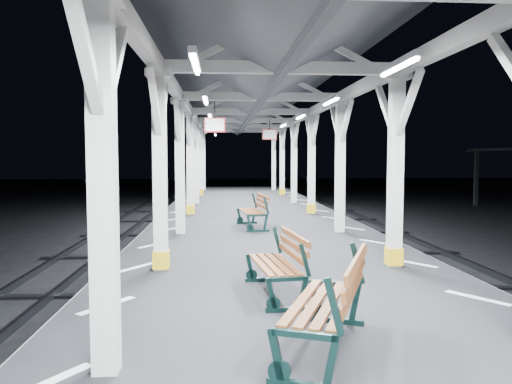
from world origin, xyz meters
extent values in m
plane|color=black|center=(0.00, 0.00, 0.00)|extent=(120.00, 120.00, 0.00)
cube|color=black|center=(0.00, 0.00, 0.50)|extent=(6.00, 50.00, 1.00)
cube|color=silver|center=(-2.45, 0.00, 1.00)|extent=(1.00, 48.00, 0.01)
cube|color=silver|center=(2.45, 0.00, 1.00)|extent=(1.00, 48.00, 0.01)
cube|color=silver|center=(-2.00, -2.00, 2.60)|extent=(0.22, 0.22, 3.20)
cube|color=silver|center=(-2.00, -1.45, 3.75)|extent=(0.10, 0.99, 0.99)
cube|color=silver|center=(-2.00, -2.55, 3.75)|extent=(0.10, 0.99, 0.99)
cube|color=silver|center=(-2.00, 2.00, 2.60)|extent=(0.22, 0.22, 3.20)
cube|color=silver|center=(-2.00, 2.00, 4.26)|extent=(0.40, 0.40, 0.12)
cube|color=gold|center=(-2.00, 2.00, 1.18)|extent=(0.26, 0.26, 0.30)
cube|color=silver|center=(-2.00, 2.55, 3.75)|extent=(0.10, 0.99, 0.99)
cube|color=silver|center=(-2.00, 1.45, 3.75)|extent=(0.10, 0.99, 0.99)
cube|color=silver|center=(-2.00, 6.00, 2.60)|extent=(0.22, 0.22, 3.20)
cube|color=silver|center=(-2.00, 6.00, 4.26)|extent=(0.40, 0.40, 0.12)
cube|color=silver|center=(-2.00, 6.55, 3.75)|extent=(0.10, 0.99, 0.99)
cube|color=silver|center=(-2.00, 5.45, 3.75)|extent=(0.10, 0.99, 0.99)
cube|color=silver|center=(-2.00, 10.00, 2.60)|extent=(0.22, 0.22, 3.20)
cube|color=silver|center=(-2.00, 10.00, 4.26)|extent=(0.40, 0.40, 0.12)
cube|color=gold|center=(-2.00, 10.00, 1.18)|extent=(0.26, 0.26, 0.30)
cube|color=silver|center=(-2.00, 10.55, 3.75)|extent=(0.10, 0.99, 0.99)
cube|color=silver|center=(-2.00, 9.45, 3.75)|extent=(0.10, 0.99, 0.99)
cube|color=silver|center=(-2.00, 14.00, 2.60)|extent=(0.22, 0.22, 3.20)
cube|color=silver|center=(-2.00, 14.00, 4.26)|extent=(0.40, 0.40, 0.12)
cube|color=silver|center=(-2.00, 14.55, 3.75)|extent=(0.10, 0.99, 0.99)
cube|color=silver|center=(-2.00, 13.45, 3.75)|extent=(0.10, 0.99, 0.99)
cube|color=silver|center=(-2.00, 18.00, 2.60)|extent=(0.22, 0.22, 3.20)
cube|color=silver|center=(-2.00, 18.00, 4.26)|extent=(0.40, 0.40, 0.12)
cube|color=gold|center=(-2.00, 18.00, 1.18)|extent=(0.26, 0.26, 0.30)
cube|color=silver|center=(-2.00, 18.55, 3.75)|extent=(0.10, 0.99, 0.99)
cube|color=silver|center=(-2.00, 17.45, 3.75)|extent=(0.10, 0.99, 0.99)
cube|color=silver|center=(-2.00, 22.00, 2.60)|extent=(0.22, 0.22, 3.20)
cube|color=silver|center=(-2.00, 22.00, 4.26)|extent=(0.40, 0.40, 0.12)
cube|color=silver|center=(-2.00, 22.55, 3.75)|extent=(0.10, 0.99, 0.99)
cube|color=silver|center=(-2.00, 21.45, 3.75)|extent=(0.10, 0.99, 0.99)
cube|color=silver|center=(2.00, 2.00, 2.60)|extent=(0.22, 0.22, 3.20)
cube|color=silver|center=(2.00, 2.00, 4.26)|extent=(0.40, 0.40, 0.12)
cube|color=gold|center=(2.00, 2.00, 1.18)|extent=(0.26, 0.26, 0.30)
cube|color=silver|center=(2.00, 2.55, 3.75)|extent=(0.10, 0.99, 0.99)
cube|color=silver|center=(2.00, 1.45, 3.75)|extent=(0.10, 0.99, 0.99)
cube|color=silver|center=(2.00, 6.00, 2.60)|extent=(0.22, 0.22, 3.20)
cube|color=silver|center=(2.00, 6.00, 4.26)|extent=(0.40, 0.40, 0.12)
cube|color=silver|center=(2.00, 6.55, 3.75)|extent=(0.10, 0.99, 0.99)
cube|color=silver|center=(2.00, 5.45, 3.75)|extent=(0.10, 0.99, 0.99)
cube|color=silver|center=(2.00, 10.00, 2.60)|extent=(0.22, 0.22, 3.20)
cube|color=silver|center=(2.00, 10.00, 4.26)|extent=(0.40, 0.40, 0.12)
cube|color=gold|center=(2.00, 10.00, 1.18)|extent=(0.26, 0.26, 0.30)
cube|color=silver|center=(2.00, 10.55, 3.75)|extent=(0.10, 0.99, 0.99)
cube|color=silver|center=(2.00, 9.45, 3.75)|extent=(0.10, 0.99, 0.99)
cube|color=silver|center=(2.00, 14.00, 2.60)|extent=(0.22, 0.22, 3.20)
cube|color=silver|center=(2.00, 14.00, 4.26)|extent=(0.40, 0.40, 0.12)
cube|color=silver|center=(2.00, 14.55, 3.75)|extent=(0.10, 0.99, 0.99)
cube|color=silver|center=(2.00, 13.45, 3.75)|extent=(0.10, 0.99, 0.99)
cube|color=silver|center=(2.00, 18.00, 2.60)|extent=(0.22, 0.22, 3.20)
cube|color=silver|center=(2.00, 18.00, 4.26)|extent=(0.40, 0.40, 0.12)
cube|color=gold|center=(2.00, 18.00, 1.18)|extent=(0.26, 0.26, 0.30)
cube|color=silver|center=(2.00, 18.55, 3.75)|extent=(0.10, 0.99, 0.99)
cube|color=silver|center=(2.00, 17.45, 3.75)|extent=(0.10, 0.99, 0.99)
cube|color=silver|center=(2.00, 22.00, 2.60)|extent=(0.22, 0.22, 3.20)
cube|color=silver|center=(2.00, 22.00, 4.26)|extent=(0.40, 0.40, 0.12)
cube|color=silver|center=(2.00, 22.55, 3.75)|extent=(0.10, 0.99, 0.99)
cube|color=silver|center=(2.00, 21.45, 3.75)|extent=(0.10, 0.99, 0.99)
cube|color=silver|center=(-2.00, 0.00, 4.38)|extent=(0.18, 48.00, 0.24)
cube|color=silver|center=(2.00, 0.00, 4.38)|extent=(0.18, 48.00, 0.24)
cube|color=silver|center=(0.00, 2.00, 4.38)|extent=(4.20, 0.14, 0.20)
cube|color=silver|center=(0.00, 6.00, 4.38)|extent=(4.20, 0.14, 0.20)
cube|color=silver|center=(0.00, 10.00, 4.38)|extent=(4.20, 0.14, 0.20)
cube|color=silver|center=(0.00, 14.00, 4.38)|extent=(4.20, 0.14, 0.20)
cube|color=silver|center=(0.00, 18.00, 4.38)|extent=(4.20, 0.14, 0.20)
cube|color=silver|center=(0.00, 22.00, 4.38)|extent=(4.20, 0.14, 0.20)
cube|color=silver|center=(-1.30, 0.00, 4.10)|extent=(0.10, 1.35, 0.08)
cube|color=white|center=(-1.30, 0.00, 4.05)|extent=(0.05, 1.25, 0.05)
cube|color=silver|center=(-1.30, 4.00, 4.10)|extent=(0.10, 1.35, 0.08)
cube|color=white|center=(-1.30, 4.00, 4.05)|extent=(0.05, 1.25, 0.05)
cube|color=silver|center=(-1.30, 8.00, 4.10)|extent=(0.10, 1.35, 0.08)
cube|color=white|center=(-1.30, 8.00, 4.05)|extent=(0.05, 1.25, 0.05)
cube|color=silver|center=(-1.30, 12.00, 4.10)|extent=(0.10, 1.35, 0.08)
cube|color=white|center=(-1.30, 12.00, 4.05)|extent=(0.05, 1.25, 0.05)
cube|color=silver|center=(-1.30, 16.00, 4.10)|extent=(0.10, 1.35, 0.08)
cube|color=white|center=(-1.30, 16.00, 4.05)|extent=(0.05, 1.25, 0.05)
cube|color=silver|center=(-1.30, 20.00, 4.10)|extent=(0.10, 1.35, 0.08)
cube|color=white|center=(-1.30, 20.00, 4.05)|extent=(0.05, 1.25, 0.05)
cube|color=silver|center=(1.30, 0.00, 4.10)|extent=(0.10, 1.35, 0.08)
cube|color=white|center=(1.30, 0.00, 4.05)|extent=(0.05, 1.25, 0.05)
cube|color=silver|center=(1.30, 4.00, 4.10)|extent=(0.10, 1.35, 0.08)
cube|color=white|center=(1.30, 4.00, 4.05)|extent=(0.05, 1.25, 0.05)
cube|color=silver|center=(1.30, 8.00, 4.10)|extent=(0.10, 1.35, 0.08)
cube|color=white|center=(1.30, 8.00, 4.05)|extent=(0.05, 1.25, 0.05)
cube|color=silver|center=(1.30, 12.00, 4.10)|extent=(0.10, 1.35, 0.08)
cube|color=white|center=(1.30, 12.00, 4.05)|extent=(0.05, 1.25, 0.05)
cube|color=silver|center=(1.30, 16.00, 4.10)|extent=(0.10, 1.35, 0.08)
cube|color=white|center=(1.30, 16.00, 4.05)|extent=(0.05, 1.25, 0.05)
cube|color=silver|center=(1.30, 20.00, 4.10)|extent=(0.10, 1.35, 0.08)
cube|color=white|center=(1.30, 20.00, 4.05)|extent=(0.05, 1.25, 0.05)
cylinder|color=black|center=(-1.14, 5.72, 4.02)|extent=(0.02, 0.02, 0.36)
cube|color=red|center=(-1.14, 5.72, 3.67)|extent=(0.50, 0.03, 0.35)
cube|color=white|center=(-1.14, 5.72, 3.67)|extent=(0.44, 0.04, 0.29)
cylinder|color=black|center=(0.67, 10.73, 4.02)|extent=(0.02, 0.02, 0.36)
cube|color=red|center=(0.67, 10.73, 3.67)|extent=(0.50, 0.03, 0.35)
cube|color=white|center=(0.67, 10.73, 3.67)|extent=(0.44, 0.05, 0.29)
cube|color=black|center=(14.00, 22.00, 1.65)|extent=(0.20, 0.20, 3.30)
sphere|color=silver|center=(14.00, 22.00, 3.22)|extent=(0.20, 0.20, 0.20)
cube|color=black|center=(-0.53, -2.37, 1.25)|extent=(0.17, 0.11, 0.49)
cube|color=black|center=(-0.11, -2.53, 1.25)|extent=(0.16, 0.10, 0.49)
cube|color=black|center=(-0.09, -2.54, 1.71)|extent=(0.18, 0.11, 0.47)
cube|color=black|center=(0.32, -0.87, 1.03)|extent=(0.62, 0.29, 0.06)
cube|color=black|center=(0.10, -0.78, 1.25)|extent=(0.17, 0.11, 0.49)
cube|color=black|center=(0.51, -0.94, 1.25)|extent=(0.16, 0.10, 0.49)
cube|color=black|center=(0.53, -0.95, 1.71)|extent=(0.18, 0.11, 0.47)
cube|color=brown|center=(-0.20, -1.58, 1.48)|extent=(0.68, 1.54, 0.04)
cube|color=brown|center=(-0.07, -1.63, 1.48)|extent=(0.68, 1.54, 0.04)
cube|color=brown|center=(0.06, -1.68, 1.48)|extent=(0.68, 1.54, 0.04)
cube|color=brown|center=(0.19, -1.73, 1.48)|extent=(0.68, 1.54, 0.04)
cube|color=brown|center=(0.26, -1.76, 1.63)|extent=(0.64, 1.53, 0.10)
cube|color=brown|center=(0.28, -1.77, 1.77)|extent=(0.64, 1.53, 0.10)
cube|color=brown|center=(0.30, -1.78, 1.91)|extent=(0.64, 1.53, 0.10)
cube|color=black|center=(-0.17, -0.41, 1.03)|extent=(0.57, 0.12, 0.06)
cube|color=black|center=(-0.38, -0.43, 1.22)|extent=(0.15, 0.06, 0.44)
cube|color=black|center=(0.02, -0.39, 1.22)|extent=(0.14, 0.06, 0.44)
cube|color=black|center=(0.04, -0.38, 1.64)|extent=(0.16, 0.06, 0.42)
cube|color=black|center=(-0.35, 1.10, 1.03)|extent=(0.57, 0.12, 0.06)
cube|color=black|center=(-0.55, 1.08, 1.22)|extent=(0.15, 0.06, 0.44)
cube|color=black|center=(-0.16, 1.12, 1.22)|extent=(0.14, 0.06, 0.44)
cube|color=black|center=(-0.14, 1.12, 1.64)|extent=(0.16, 0.06, 0.42)
cube|color=brown|center=(-0.45, 0.32, 1.43)|extent=(0.25, 1.44, 0.03)
cube|color=brown|center=(-0.32, 0.34, 1.43)|extent=(0.25, 1.44, 0.03)
cube|color=brown|center=(-0.20, 0.35, 1.43)|extent=(0.25, 1.44, 0.03)
cube|color=brown|center=(-0.08, 0.37, 1.43)|extent=(0.25, 1.44, 0.03)
cube|color=brown|center=(-0.01, 0.37, 1.56)|extent=(0.21, 1.44, 0.09)
cube|color=brown|center=(0.01, 0.38, 1.68)|extent=(0.21, 1.44, 0.09)
cube|color=brown|center=(0.02, 0.38, 1.81)|extent=(0.21, 1.44, 0.09)
cube|color=black|center=(-0.07, 6.10, 1.03)|extent=(0.60, 0.13, 0.06)
cube|color=black|center=(-0.29, 6.07, 1.23)|extent=(0.16, 0.07, 0.46)
cube|color=black|center=(0.13, 6.12, 1.23)|extent=(0.14, 0.07, 0.46)
cube|color=black|center=(0.15, 6.13, 1.66)|extent=(0.17, 0.07, 0.43)
cube|color=black|center=(-0.27, 7.67, 1.03)|extent=(0.60, 0.13, 0.06)
cube|color=black|center=(-0.48, 7.64, 1.23)|extent=(0.16, 0.07, 0.46)
cube|color=black|center=(-0.07, 7.69, 1.23)|extent=(0.14, 0.07, 0.46)
cube|color=black|center=(-0.05, 7.70, 1.66)|extent=(0.17, 0.07, 0.43)
cube|color=brown|center=(-0.36, 6.86, 1.45)|extent=(0.27, 1.50, 0.03)
cube|color=brown|center=(-0.24, 6.88, 1.45)|extent=(0.27, 1.50, 0.03)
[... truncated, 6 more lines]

